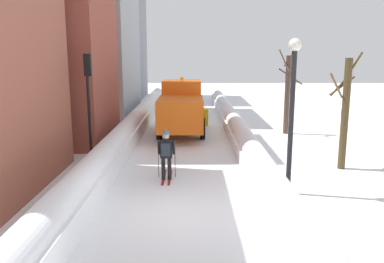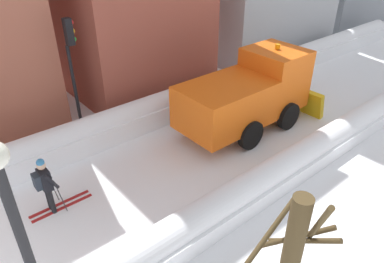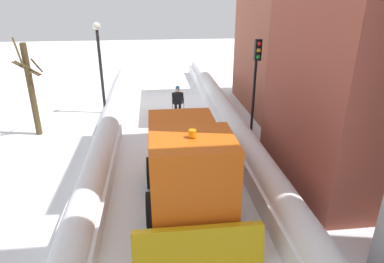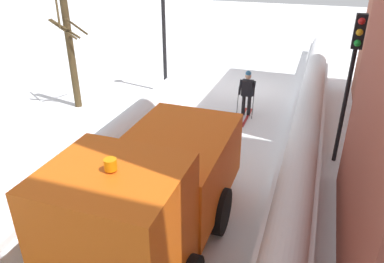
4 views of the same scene
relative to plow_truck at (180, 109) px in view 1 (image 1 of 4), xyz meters
The scene contains 12 objects.
ground_plane 1.78m from the plow_truck, 78.30° to the right, with size 80.00×80.00×0.00m, color white.
snowbank_left 2.98m from the plow_truck, 160.08° to the right, with size 1.10×36.00×1.21m.
snowbank_right 3.38m from the plow_truck, 17.49° to the right, with size 1.10×36.00×1.00m.
building_brick_mid 9.24m from the plow_truck, behind, with size 7.57×6.18×13.56m.
building_concrete_far 12.60m from the plow_truck, 133.18° to the left, with size 7.43×8.82×15.55m.
building_tower_distant 21.05m from the plow_truck, 112.09° to the left, with size 6.30×8.68×16.96m.
plow_truck is the anchor object (origin of this frame).
skier 7.95m from the plow_truck, 92.31° to the right, with size 0.62×1.80×1.81m.
traffic_light_pole 6.63m from the plow_truck, 124.59° to the right, with size 0.28×0.42×4.44m.
street_lamp 10.17m from the plow_truck, 68.40° to the right, with size 0.40×0.40×4.90m.
bare_tree_near 9.20m from the plow_truck, 45.22° to the right, with size 1.07×1.26×4.52m.
bare_tree_mid 5.96m from the plow_truck, ahead, with size 1.36×1.02×4.80m.
Camera 1 is at (0.40, -10.41, 4.44)m, focal length 36.65 mm.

